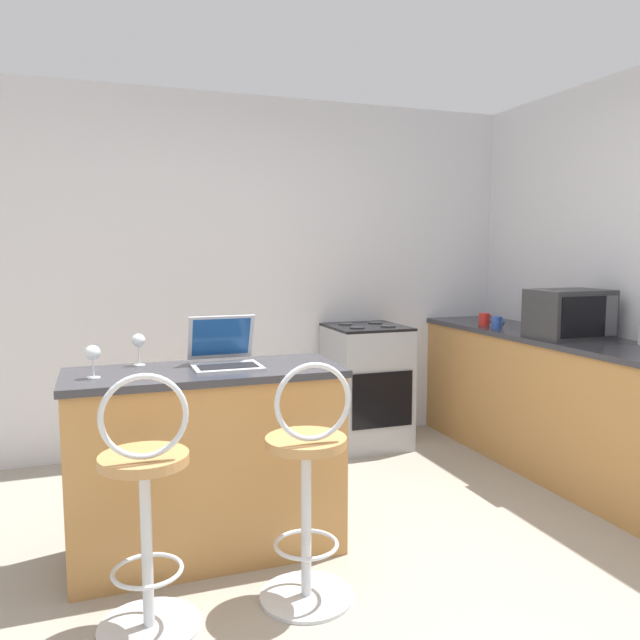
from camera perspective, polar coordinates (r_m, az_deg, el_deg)
ground_plane at (r=2.81m, az=3.71°, el=-25.31°), size 20.00×20.00×0.00m
wall_back at (r=4.69m, az=-7.83°, el=4.17°), size 12.00×0.06×2.60m
breakfast_bar at (r=3.14m, az=-10.30°, el=-12.63°), size 1.30×0.54×0.92m
counter_right at (r=4.36m, az=22.47°, el=-7.60°), size 0.60×2.89×0.92m
bar_stool_near at (r=2.57m, az=-15.64°, el=-16.40°), size 0.40×0.40×1.04m
bar_stool_far at (r=2.69m, az=-1.16°, el=-15.15°), size 0.40×0.40×1.04m
laptop at (r=3.09m, az=-8.73°, el=-3.03°), size 0.33×0.32×0.24m
microwave at (r=4.28m, az=21.84°, el=0.51°), size 0.47×0.35×0.31m
stove_range at (r=4.76m, az=4.25°, el=-5.99°), size 0.55×0.59×0.92m
mug_blue at (r=4.66m, az=15.87°, el=-0.21°), size 0.09×0.07×0.09m
wine_glass_short at (r=2.92m, az=-20.07°, el=-2.95°), size 0.07×0.07×0.15m
mug_red at (r=4.80m, az=14.80°, el=0.04°), size 0.10×0.08×0.10m
wine_glass_tall at (r=3.17m, az=-16.27°, el=-1.94°), size 0.06×0.06×0.16m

